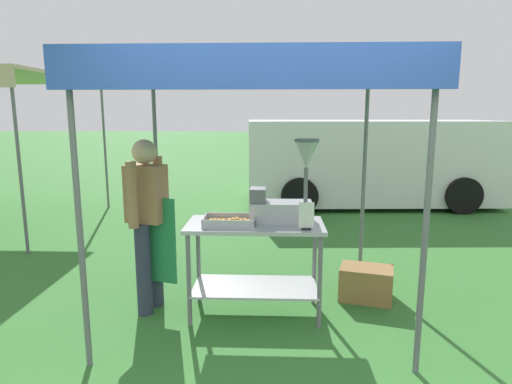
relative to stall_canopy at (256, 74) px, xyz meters
name	(u,v)px	position (x,y,z in m)	size (l,w,h in m)	color
ground_plane	(275,205)	(0.21, 4.76, -2.18)	(70.00, 70.00, 0.00)	#33702D
stall_canopy	(256,74)	(0.00, 0.00, 0.00)	(2.59, 2.25, 2.27)	slate
donut_cart	(255,248)	(0.00, -0.10, -1.54)	(1.22, 0.59, 0.87)	#B7B7BC
donut_tray	(231,222)	(-0.21, -0.15, -1.28)	(0.47, 0.30, 0.07)	#B7B7BC
donut_fryer	(286,195)	(0.27, -0.01, -1.06)	(0.61, 0.28, 0.75)	#B7B7BC
menu_sign	(306,218)	(0.44, -0.30, -1.21)	(0.13, 0.05, 0.23)	black
vendor	(148,217)	(-0.99, -0.04, -1.27)	(0.47, 0.53, 1.61)	#2D3347
supply_crate	(366,283)	(1.09, 0.27, -2.01)	(0.58, 0.46, 0.33)	olive
van_white	(368,161)	(2.09, 5.01, -1.30)	(4.97, 2.30, 1.69)	white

